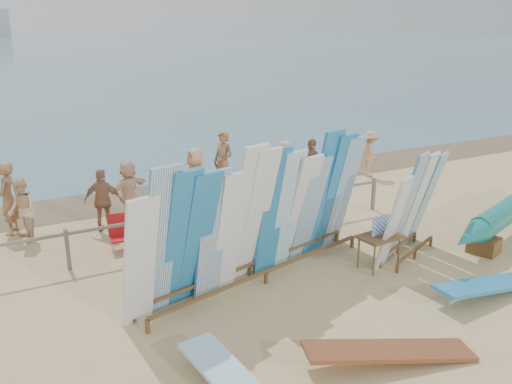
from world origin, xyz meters
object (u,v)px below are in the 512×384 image
flat_board_d (491,294)px  flat_board_c (389,362)px  beachgoer_10 (312,165)px  beachgoer_extra_0 (370,154)px  beachgoer_9 (285,167)px  stroller (206,208)px  beach_chair_left (122,240)px  beachgoer_6 (196,179)px  main_surfboard_rack (259,219)px  beachgoer_7 (223,162)px  beachgoer_1 (8,199)px  beachgoer_2 (22,210)px  vendor_table (379,251)px  beachgoer_4 (103,201)px  side_surfboard_rack (411,209)px  beachgoer_5 (129,189)px  beachgoer_8 (267,182)px  beach_chair_right (200,218)px

flat_board_d → flat_board_c: bearing=103.4°
beachgoer_10 → beachgoer_extra_0: bearing=-94.8°
flat_board_d → beachgoer_9: 7.38m
stroller → flat_board_c: bearing=-92.2°
beach_chair_left → beachgoer_6: bearing=41.5°
main_surfboard_rack → beachgoer_extra_0: 8.41m
flat_board_c → beachgoer_7: (1.32, 8.93, 0.93)m
stroller → beachgoer_1: bearing=155.9°
main_surfboard_rack → beachgoer_2: (-3.91, 4.32, -0.52)m
flat_board_c → beachgoer_6: (0.04, 7.89, 0.86)m
vendor_table → flat_board_d: size_ratio=0.43×
beachgoer_10 → beachgoer_4: bearing=76.8°
flat_board_d → stroller: stroller is taller
side_surfboard_rack → beachgoer_5: (-4.71, 5.27, -0.33)m
stroller → beachgoer_8: bearing=2.7°
stroller → beachgoer_7: (1.51, 2.23, 0.50)m
beachgoer_extra_0 → beachgoer_4: bearing=108.0°
main_surfboard_rack → beachgoer_2: 5.86m
flat_board_c → beachgoer_4: bearing=35.0°
flat_board_d → beachgoer_6: (-3.13, 7.12, 0.86)m
side_surfboard_rack → beach_chair_right: size_ratio=3.11×
beachgoer_1 → beachgoer_4: size_ratio=1.13×
main_surfboard_rack → flat_board_d: size_ratio=2.11×
beachgoer_2 → beachgoer_extra_0: 10.72m
beach_chair_left → beachgoer_9: 5.84m
flat_board_c → beachgoer_10: bearing=-9.4°
stroller → beachgoer_9: size_ratio=0.69×
beachgoer_2 → vendor_table: bearing=42.8°
main_surfboard_rack → beachgoer_4: main_surfboard_rack is taller
vendor_table → beachgoer_1: 8.73m
beachgoer_4 → beachgoer_5: size_ratio=1.01×
beachgoer_extra_0 → stroller: bearing=116.3°
flat_board_c → beachgoer_1: 9.57m
beach_chair_left → beachgoer_extra_0: beachgoer_extra_0 is taller
side_surfboard_rack → beachgoer_9: bearing=66.5°
side_surfboard_rack → beachgoer_9: (0.02, 5.28, -0.31)m
flat_board_c → beachgoer_1: bearing=44.9°
side_surfboard_rack → beachgoer_10: (0.73, 4.94, -0.29)m
beachgoer_4 → stroller: bearing=-170.7°
beachgoer_10 → beachgoer_4: size_ratio=1.04×
side_surfboard_rack → beachgoer_8: 4.30m
beachgoer_1 → beachgoer_extra_0: (10.94, -0.04, -0.12)m
side_surfboard_rack → beachgoer_10: bearing=58.2°
beach_chair_right → beachgoer_9: 3.72m
beachgoer_8 → beachgoer_7: (-0.37, 2.01, 0.13)m
vendor_table → beachgoer_7: bearing=90.8°
beachgoer_6 → beachgoer_1: size_ratio=0.97×
beach_chair_right → beachgoer_5: 2.10m
flat_board_c → beachgoer_4: beachgoer_4 is taller
side_surfboard_rack → beachgoer_10: side_surfboard_rack is taller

